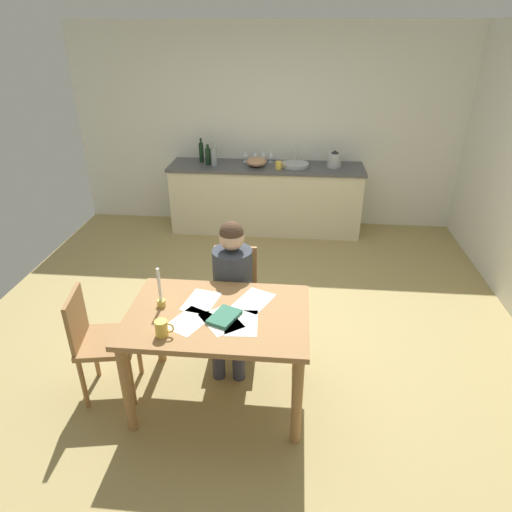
{
  "coord_description": "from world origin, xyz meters",
  "views": [
    {
      "loc": [
        0.4,
        -3.45,
        2.51
      ],
      "look_at": [
        0.1,
        -0.25,
        0.85
      ],
      "focal_mm": 31.16,
      "sensor_mm": 36.0,
      "label": 1
    }
  ],
  "objects_px": {
    "chair_at_table": "(235,294)",
    "bottle_vinegar": "(208,156)",
    "sink_unit": "(295,164)",
    "bottle_wine_red": "(214,156)",
    "dining_table": "(218,327)",
    "wine_glass_back_left": "(255,154)",
    "coffee_mug": "(162,328)",
    "bottle_oil": "(201,152)",
    "teacup_on_counter": "(279,165)",
    "candlestick": "(161,296)",
    "person_seated": "(232,284)",
    "wine_glass_by_kettle": "(263,154)",
    "wine_glass_back_right": "(245,154)",
    "wine_glass_near_sink": "(271,154)",
    "chair_side_empty": "(98,339)",
    "mixing_bowl": "(256,162)",
    "stovetop_kettle": "(334,160)",
    "book_magazine": "(224,317)"
  },
  "relations": [
    {
      "from": "coffee_mug",
      "to": "bottle_vinegar",
      "type": "bearing_deg",
      "value": 95.88
    },
    {
      "from": "book_magazine",
      "to": "bottle_oil",
      "type": "bearing_deg",
      "value": 125.99
    },
    {
      "from": "coffee_mug",
      "to": "wine_glass_back_right",
      "type": "xyz_separation_m",
      "value": [
        0.11,
        3.62,
        0.2
      ]
    },
    {
      "from": "person_seated",
      "to": "dining_table",
      "type": "bearing_deg",
      "value": -92.54
    },
    {
      "from": "dining_table",
      "to": "sink_unit",
      "type": "bearing_deg",
      "value": 81.53
    },
    {
      "from": "bottle_oil",
      "to": "teacup_on_counter",
      "type": "bearing_deg",
      "value": -13.35
    },
    {
      "from": "sink_unit",
      "to": "bottle_wine_red",
      "type": "relative_size",
      "value": 1.18
    },
    {
      "from": "bottle_vinegar",
      "to": "teacup_on_counter",
      "type": "bearing_deg",
      "value": -7.65
    },
    {
      "from": "bottle_oil",
      "to": "teacup_on_counter",
      "type": "relative_size",
      "value": 2.64
    },
    {
      "from": "chair_at_table",
      "to": "bottle_vinegar",
      "type": "distance_m",
      "value": 2.64
    },
    {
      "from": "bottle_oil",
      "to": "bottle_vinegar",
      "type": "bearing_deg",
      "value": -47.34
    },
    {
      "from": "sink_unit",
      "to": "mixing_bowl",
      "type": "distance_m",
      "value": 0.5
    },
    {
      "from": "dining_table",
      "to": "wine_glass_back_left",
      "type": "height_order",
      "value": "wine_glass_back_left"
    },
    {
      "from": "chair_at_table",
      "to": "bottle_wine_red",
      "type": "height_order",
      "value": "bottle_wine_red"
    },
    {
      "from": "person_seated",
      "to": "stovetop_kettle",
      "type": "distance_m",
      "value": 2.86
    },
    {
      "from": "stovetop_kettle",
      "to": "wine_glass_by_kettle",
      "type": "bearing_deg",
      "value": 170.81
    },
    {
      "from": "mixing_bowl",
      "to": "wine_glass_back_right",
      "type": "relative_size",
      "value": 1.74
    },
    {
      "from": "sink_unit",
      "to": "teacup_on_counter",
      "type": "relative_size",
      "value": 3.04
    },
    {
      "from": "candlestick",
      "to": "chair_at_table",
      "type": "bearing_deg",
      "value": 55.3
    },
    {
      "from": "coffee_mug",
      "to": "stovetop_kettle",
      "type": "xyz_separation_m",
      "value": [
        1.28,
        3.47,
        0.19
      ]
    },
    {
      "from": "sink_unit",
      "to": "teacup_on_counter",
      "type": "height_order",
      "value": "sink_unit"
    },
    {
      "from": "coffee_mug",
      "to": "wine_glass_back_left",
      "type": "height_order",
      "value": "wine_glass_back_left"
    },
    {
      "from": "sink_unit",
      "to": "bottle_wine_red",
      "type": "bearing_deg",
      "value": -175.68
    },
    {
      "from": "chair_at_table",
      "to": "mixing_bowl",
      "type": "distance_m",
      "value": 2.52
    },
    {
      "from": "bottle_wine_red",
      "to": "wine_glass_near_sink",
      "type": "bearing_deg",
      "value": 17.29
    },
    {
      "from": "wine_glass_back_right",
      "to": "dining_table",
      "type": "bearing_deg",
      "value": -86.71
    },
    {
      "from": "bottle_vinegar",
      "to": "bottle_wine_red",
      "type": "relative_size",
      "value": 0.86
    },
    {
      "from": "person_seated",
      "to": "chair_side_empty",
      "type": "bearing_deg",
      "value": -149.33
    },
    {
      "from": "stovetop_kettle",
      "to": "bottle_wine_red",
      "type": "bearing_deg",
      "value": -177.22
    },
    {
      "from": "chair_at_table",
      "to": "wine_glass_back_right",
      "type": "relative_size",
      "value": 5.74
    },
    {
      "from": "chair_at_table",
      "to": "bottle_oil",
      "type": "xyz_separation_m",
      "value": [
        -0.79,
        2.62,
        0.53
      ]
    },
    {
      "from": "person_seated",
      "to": "wine_glass_by_kettle",
      "type": "xyz_separation_m",
      "value": [
        0.03,
        2.82,
        0.33
      ]
    },
    {
      "from": "chair_side_empty",
      "to": "wine_glass_by_kettle",
      "type": "height_order",
      "value": "wine_glass_by_kettle"
    },
    {
      "from": "bottle_oil",
      "to": "wine_glass_back_right",
      "type": "relative_size",
      "value": 2.03
    },
    {
      "from": "bottle_oil",
      "to": "wine_glass_by_kettle",
      "type": "xyz_separation_m",
      "value": [
        0.82,
        0.05,
        -0.02
      ]
    },
    {
      "from": "sink_unit",
      "to": "mixing_bowl",
      "type": "height_order",
      "value": "sink_unit"
    },
    {
      "from": "candlestick",
      "to": "bottle_vinegar",
      "type": "xyz_separation_m",
      "value": [
        -0.25,
        3.12,
        0.17
      ]
    },
    {
      "from": "book_magazine",
      "to": "bottle_vinegar",
      "type": "relative_size",
      "value": 0.86
    },
    {
      "from": "bottle_vinegar",
      "to": "dining_table",
      "type": "bearing_deg",
      "value": -78.22
    },
    {
      "from": "wine_glass_near_sink",
      "to": "wine_glass_back_right",
      "type": "bearing_deg",
      "value": 180.0
    },
    {
      "from": "bottle_oil",
      "to": "stovetop_kettle",
      "type": "distance_m",
      "value": 1.75
    },
    {
      "from": "mixing_bowl",
      "to": "wine_glass_by_kettle",
      "type": "xyz_separation_m",
      "value": [
        0.07,
        0.2,
        0.05
      ]
    },
    {
      "from": "chair_at_table",
      "to": "person_seated",
      "type": "height_order",
      "value": "person_seated"
    },
    {
      "from": "chair_at_table",
      "to": "bottle_vinegar",
      "type": "height_order",
      "value": "bottle_vinegar"
    },
    {
      "from": "person_seated",
      "to": "chair_side_empty",
      "type": "relative_size",
      "value": 1.37
    },
    {
      "from": "candlestick",
      "to": "sink_unit",
      "type": "relative_size",
      "value": 0.84
    },
    {
      "from": "dining_table",
      "to": "mixing_bowl",
      "type": "bearing_deg",
      "value": 90.43
    },
    {
      "from": "bottle_vinegar",
      "to": "wine_glass_by_kettle",
      "type": "relative_size",
      "value": 1.72
    },
    {
      "from": "wine_glass_back_left",
      "to": "wine_glass_back_right",
      "type": "relative_size",
      "value": 1.0
    },
    {
      "from": "chair_at_table",
      "to": "coffee_mug",
      "type": "relative_size",
      "value": 7.15
    }
  ]
}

